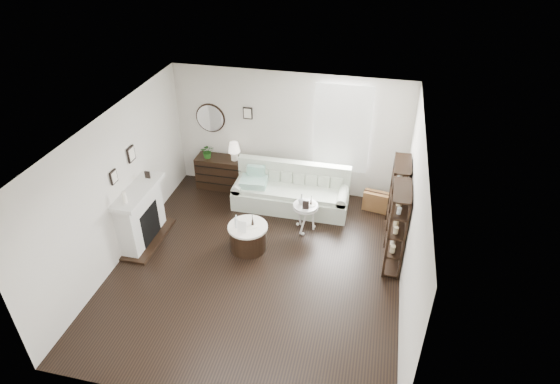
% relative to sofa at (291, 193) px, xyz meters
% --- Properties ---
extents(room, '(5.50, 5.50, 5.50)m').
position_rel_sofa_xyz_m(room, '(0.54, 0.63, 1.29)').
color(room, black).
rests_on(room, ground).
extents(fireplace, '(0.50, 1.40, 1.84)m').
position_rel_sofa_xyz_m(fireplace, '(-2.51, -1.77, 0.23)').
color(fireplace, silver).
rests_on(fireplace, ground).
extents(shelf_unit_far, '(0.30, 0.80, 1.60)m').
position_rel_sofa_xyz_m(shelf_unit_far, '(2.14, -0.52, 0.49)').
color(shelf_unit_far, black).
rests_on(shelf_unit_far, ground).
extents(shelf_unit_near, '(0.30, 0.80, 1.60)m').
position_rel_sofa_xyz_m(shelf_unit_near, '(2.14, -1.42, 0.49)').
color(shelf_unit_near, black).
rests_on(shelf_unit_near, ground).
extents(sofa, '(2.40, 0.83, 0.93)m').
position_rel_sofa_xyz_m(sofa, '(0.00, 0.00, 0.00)').
color(sofa, '#B5BEAA').
rests_on(sofa, ground).
extents(quilt, '(0.58, 0.49, 0.14)m').
position_rel_sofa_xyz_m(quilt, '(-0.78, -0.12, 0.24)').
color(quilt, '#289572').
rests_on(quilt, sofa).
extents(suitcase, '(0.67, 0.32, 0.43)m').
position_rel_sofa_xyz_m(suitcase, '(1.82, 0.23, -0.10)').
color(suitcase, brown).
rests_on(suitcase, ground).
extents(dresser, '(1.11, 0.48, 0.74)m').
position_rel_sofa_xyz_m(dresser, '(-1.68, 0.40, 0.06)').
color(dresser, black).
rests_on(dresser, ground).
extents(table_lamp, '(0.34, 0.34, 0.41)m').
position_rel_sofa_xyz_m(table_lamp, '(-1.35, 0.40, 0.64)').
color(table_lamp, beige).
rests_on(table_lamp, dresser).
extents(potted_plant, '(0.35, 0.33, 0.32)m').
position_rel_sofa_xyz_m(potted_plant, '(-1.95, 0.35, 0.59)').
color(potted_plant, '#1D4E16').
rests_on(potted_plant, dresser).
extents(drum_table, '(0.74, 0.74, 0.51)m').
position_rel_sofa_xyz_m(drum_table, '(-0.50, -1.57, -0.05)').
color(drum_table, black).
rests_on(drum_table, ground).
extents(pedestal_table, '(0.49, 0.49, 0.60)m').
position_rel_sofa_xyz_m(pedestal_table, '(0.44, -0.77, 0.24)').
color(pedestal_table, white).
rests_on(pedestal_table, ground).
extents(eiffel_drum, '(0.15, 0.15, 0.21)m').
position_rel_sofa_xyz_m(eiffel_drum, '(-0.41, -1.52, 0.31)').
color(eiffel_drum, black).
rests_on(eiffel_drum, drum_table).
extents(bottle_drum, '(0.06, 0.06, 0.27)m').
position_rel_sofa_xyz_m(bottle_drum, '(-0.68, -1.65, 0.34)').
color(bottle_drum, silver).
rests_on(bottle_drum, drum_table).
extents(card_frame_drum, '(0.17, 0.06, 0.22)m').
position_rel_sofa_xyz_m(card_frame_drum, '(-0.55, -1.76, 0.31)').
color(card_frame_drum, white).
rests_on(card_frame_drum, drum_table).
extents(eiffel_ped, '(0.11, 0.11, 0.18)m').
position_rel_sofa_xyz_m(eiffel_ped, '(0.54, -0.74, 0.38)').
color(eiffel_ped, black).
rests_on(eiffel_ped, pedestal_table).
extents(flask_ped, '(0.13, 0.13, 0.24)m').
position_rel_sofa_xyz_m(flask_ped, '(0.35, -0.75, 0.41)').
color(flask_ped, silver).
rests_on(flask_ped, pedestal_table).
extents(card_frame_ped, '(0.13, 0.06, 0.17)m').
position_rel_sofa_xyz_m(card_frame_ped, '(0.46, -0.90, 0.37)').
color(card_frame_ped, black).
rests_on(card_frame_ped, pedestal_table).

